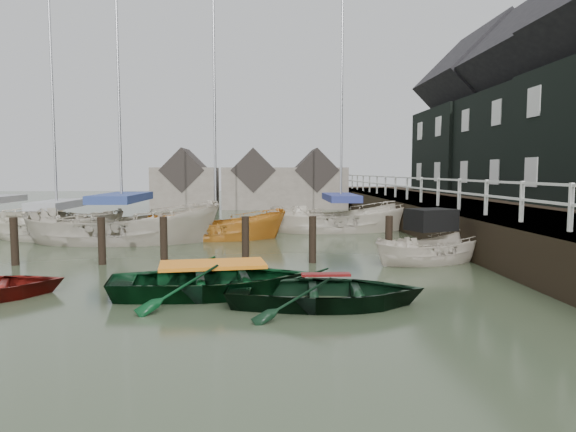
{
  "coord_description": "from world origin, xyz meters",
  "views": [
    {
      "loc": [
        1.76,
        -12.12,
        2.73
      ],
      "look_at": [
        2.47,
        3.1,
        1.4
      ],
      "focal_mm": 32.0,
      "sensor_mm": 36.0,
      "label": 1
    }
  ],
  "objects_px": {
    "motorboat": "(432,259)",
    "sailboat_b": "(123,241)",
    "rowboat_dkgreen": "(326,305)",
    "sailboat_d": "(341,230)",
    "rowboat_green": "(213,294)",
    "sailboat_c": "(216,238)",
    "sailboat_a": "(58,238)"
  },
  "relations": [
    {
      "from": "motorboat",
      "to": "sailboat_b",
      "type": "xyz_separation_m",
      "value": [
        -10.51,
        4.91,
        -0.05
      ]
    },
    {
      "from": "rowboat_dkgreen",
      "to": "sailboat_d",
      "type": "xyz_separation_m",
      "value": [
        2.24,
        12.95,
        0.06
      ]
    },
    {
      "from": "rowboat_green",
      "to": "sailboat_c",
      "type": "relative_size",
      "value": 0.42
    },
    {
      "from": "sailboat_a",
      "to": "sailboat_b",
      "type": "distance_m",
      "value": 2.97
    },
    {
      "from": "rowboat_green",
      "to": "sailboat_b",
      "type": "height_order",
      "value": "sailboat_b"
    },
    {
      "from": "motorboat",
      "to": "sailboat_c",
      "type": "height_order",
      "value": "sailboat_c"
    },
    {
      "from": "sailboat_c",
      "to": "sailboat_a",
      "type": "bearing_deg",
      "value": 86.03
    },
    {
      "from": "sailboat_d",
      "to": "sailboat_c",
      "type": "bearing_deg",
      "value": 109.51
    },
    {
      "from": "sailboat_b",
      "to": "sailboat_c",
      "type": "height_order",
      "value": "sailboat_b"
    },
    {
      "from": "sailboat_c",
      "to": "sailboat_b",
      "type": "bearing_deg",
      "value": 99.97
    },
    {
      "from": "sailboat_a",
      "to": "motorboat",
      "type": "bearing_deg",
      "value": -95.31
    },
    {
      "from": "motorboat",
      "to": "sailboat_d",
      "type": "bearing_deg",
      "value": -8.69
    },
    {
      "from": "sailboat_a",
      "to": "sailboat_d",
      "type": "relative_size",
      "value": 0.88
    },
    {
      "from": "rowboat_dkgreen",
      "to": "sailboat_a",
      "type": "distance_m",
      "value": 14.28
    },
    {
      "from": "sailboat_b",
      "to": "sailboat_a",
      "type": "bearing_deg",
      "value": 73.81
    },
    {
      "from": "sailboat_a",
      "to": "sailboat_b",
      "type": "height_order",
      "value": "sailboat_b"
    },
    {
      "from": "rowboat_green",
      "to": "sailboat_a",
      "type": "relative_size",
      "value": 0.41
    },
    {
      "from": "rowboat_dkgreen",
      "to": "sailboat_c",
      "type": "bearing_deg",
      "value": 20.58
    },
    {
      "from": "sailboat_c",
      "to": "sailboat_d",
      "type": "xyz_separation_m",
      "value": [
        5.45,
        2.46,
        0.05
      ]
    },
    {
      "from": "rowboat_green",
      "to": "sailboat_d",
      "type": "xyz_separation_m",
      "value": [
        4.64,
        11.9,
        0.06
      ]
    },
    {
      "from": "sailboat_b",
      "to": "sailboat_c",
      "type": "bearing_deg",
      "value": -75.28
    },
    {
      "from": "sailboat_a",
      "to": "sailboat_c",
      "type": "xyz_separation_m",
      "value": [
        6.34,
        -0.13,
        -0.05
      ]
    },
    {
      "from": "rowboat_green",
      "to": "rowboat_dkgreen",
      "type": "bearing_deg",
      "value": -122.27
    },
    {
      "from": "rowboat_dkgreen",
      "to": "sailboat_b",
      "type": "distance_m",
      "value": 11.8
    },
    {
      "from": "sailboat_a",
      "to": "sailboat_d",
      "type": "distance_m",
      "value": 12.01
    },
    {
      "from": "sailboat_c",
      "to": "sailboat_d",
      "type": "bearing_deg",
      "value": -68.52
    },
    {
      "from": "sailboat_a",
      "to": "sailboat_d",
      "type": "xyz_separation_m",
      "value": [
        11.79,
        2.33,
        -0.0
      ]
    },
    {
      "from": "motorboat",
      "to": "sailboat_c",
      "type": "xyz_separation_m",
      "value": [
        -7.0,
        5.71,
        -0.09
      ]
    },
    {
      "from": "rowboat_green",
      "to": "sailboat_c",
      "type": "bearing_deg",
      "value": -3.63
    },
    {
      "from": "rowboat_green",
      "to": "rowboat_dkgreen",
      "type": "xyz_separation_m",
      "value": [
        2.4,
        -1.05,
        0.0
      ]
    },
    {
      "from": "rowboat_dkgreen",
      "to": "sailboat_d",
      "type": "height_order",
      "value": "sailboat_d"
    },
    {
      "from": "sailboat_b",
      "to": "rowboat_green",
      "type": "bearing_deg",
      "value": -151.5
    }
  ]
}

